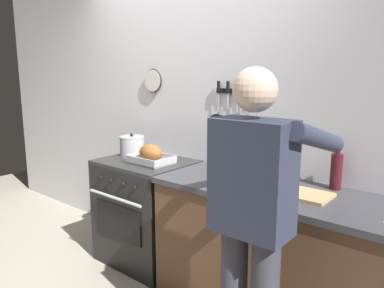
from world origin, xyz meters
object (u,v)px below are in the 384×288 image
at_px(stove, 147,211).
at_px(bottle_wine_red, 336,170).
at_px(bottle_soy_sauce, 259,164).
at_px(stock_pot, 132,146).
at_px(cutting_board, 300,194).
at_px(person_cook, 253,213).
at_px(bottle_olive_oil, 232,156).
at_px(roasting_pan, 151,155).

relative_size(stove, bottle_wine_red, 3.04).
bearing_deg(bottle_wine_red, bottle_soy_sauce, -179.95).
xyz_separation_m(stock_pot, cutting_board, (1.63, -0.08, -0.08)).
xyz_separation_m(cutting_board, bottle_soy_sauce, (-0.44, 0.26, 0.07)).
bearing_deg(bottle_wine_red, stove, -171.13).
xyz_separation_m(person_cook, bottle_olive_oil, (-0.63, 0.76, 0.07)).
bearing_deg(bottle_olive_oil, bottle_soy_sauce, 15.59).
bearing_deg(stock_pot, stove, -14.60).
distance_m(stock_pot, cutting_board, 1.63).
bearing_deg(roasting_pan, bottle_wine_red, 10.82).
bearing_deg(person_cook, cutting_board, -13.88).
height_order(bottle_soy_sauce, bottle_wine_red, bottle_wine_red).
bearing_deg(bottle_soy_sauce, roasting_pan, -162.47).
distance_m(stock_pot, bottle_olive_oil, 1.00).
height_order(roasting_pan, cutting_board, roasting_pan).
distance_m(person_cook, roasting_pan, 1.40).
distance_m(stock_pot, bottle_wine_red, 1.76).
height_order(stock_pot, cutting_board, stock_pot).
xyz_separation_m(stock_pot, bottle_olive_oil, (1.00, 0.12, 0.03)).
relative_size(cutting_board, bottle_soy_sauce, 1.95).
xyz_separation_m(person_cook, roasting_pan, (-1.29, 0.55, 0.02)).
bearing_deg(roasting_pan, bottle_soy_sauce, 17.53).
bearing_deg(bottle_olive_oil, person_cook, -50.15).
bearing_deg(bottle_soy_sauce, bottle_olive_oil, -164.41).
bearing_deg(cutting_board, person_cook, -89.57).
relative_size(person_cook, stock_pot, 7.55).
relative_size(stove, bottle_olive_oil, 3.17).
xyz_separation_m(person_cook, bottle_wine_red, (0.12, 0.81, 0.07)).
relative_size(stove, person_cook, 0.54).
distance_m(stove, cutting_board, 1.46).
bearing_deg(stove, person_cook, -22.62).
bearing_deg(bottle_olive_oil, stock_pot, -173.25).
distance_m(person_cook, cutting_board, 0.56).
height_order(stock_pot, bottle_olive_oil, bottle_olive_oil).
xyz_separation_m(stove, roasting_pan, (0.10, -0.03, 0.52)).
xyz_separation_m(stove, bottle_wine_red, (1.51, 0.24, 0.57)).
bearing_deg(bottle_soy_sauce, stock_pot, -171.78).
bearing_deg(bottle_olive_oil, bottle_wine_red, 4.16).
bearing_deg(bottle_olive_oil, roasting_pan, -161.90).
bearing_deg(stock_pot, cutting_board, -2.99).
bearing_deg(bottle_soy_sauce, person_cook, -61.61).
distance_m(stove, person_cook, 1.59).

